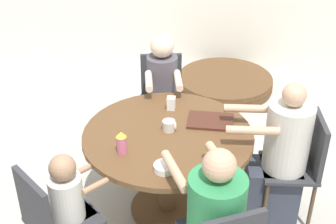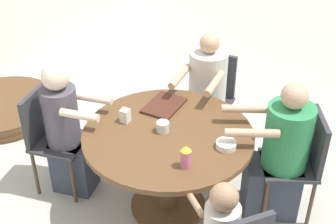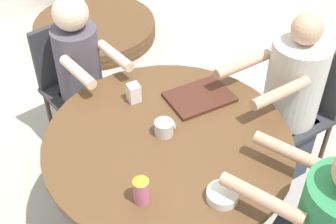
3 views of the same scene
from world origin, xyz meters
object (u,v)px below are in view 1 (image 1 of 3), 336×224
(milk_carton_small, at_px, (171,103))
(folded_table_stack, at_px, (225,82))
(person_man_teal_shirt, at_px, (279,160))
(chair_for_man_blue_shirt, at_px, (162,93))
(person_toddler, at_px, (73,217))
(chair_for_toddler, at_px, (50,218))
(bowl_white_shallow, at_px, (164,167))
(coffee_mug, at_px, (169,126))
(chair_for_man_teal_shirt, at_px, (302,160))
(person_man_blue_shirt, at_px, (163,100))
(sippy_cup, at_px, (121,142))

(milk_carton_small, xyz_separation_m, folded_table_stack, (0.41, 1.82, -0.71))
(person_man_teal_shirt, relative_size, folded_table_stack, 1.03)
(chair_for_man_blue_shirt, bearing_deg, person_toddler, 66.65)
(chair_for_toddler, bearing_deg, chair_for_man_blue_shirt, 115.71)
(chair_for_man_blue_shirt, height_order, person_toddler, person_toddler)
(person_toddler, relative_size, bowl_white_shallow, 6.65)
(coffee_mug, height_order, bowl_white_shallow, coffee_mug)
(chair_for_man_blue_shirt, bearing_deg, bowl_white_shallow, 88.05)
(chair_for_man_teal_shirt, bearing_deg, folded_table_stack, 11.55)
(person_toddler, height_order, folded_table_stack, person_toddler)
(chair_for_man_teal_shirt, xyz_separation_m, chair_for_toddler, (-1.64, -0.84, 0.00))
(chair_for_toddler, height_order, person_man_teal_shirt, person_man_teal_shirt)
(person_man_teal_shirt, relative_size, milk_carton_small, 11.04)
(person_toddler, xyz_separation_m, milk_carton_small, (0.52, 0.99, 0.34))
(chair_for_man_blue_shirt, distance_m, bowl_white_shallow, 1.45)
(chair_for_man_blue_shirt, bearing_deg, folded_table_stack, -127.10)
(milk_carton_small, xyz_separation_m, bowl_white_shallow, (0.06, -0.79, -0.03))
(chair_for_toddler, bearing_deg, person_man_blue_shirt, 113.29)
(chair_for_man_blue_shirt, xyz_separation_m, chair_for_man_teal_shirt, (1.19, -0.90, 0.00))
(coffee_mug, bearing_deg, chair_for_man_blue_shirt, 101.71)
(person_toddler, bearing_deg, chair_for_man_teal_shirt, 65.46)
(bowl_white_shallow, distance_m, folded_table_stack, 2.72)
(folded_table_stack, bearing_deg, person_toddler, -108.43)
(sippy_cup, xyz_separation_m, folded_table_stack, (0.67, 2.45, -0.74))
(person_man_blue_shirt, xyz_separation_m, coffee_mug, (0.16, -0.78, 0.23))
(person_man_teal_shirt, distance_m, coffee_mug, 0.86)
(person_man_blue_shirt, distance_m, milk_carton_small, 0.55)
(coffee_mug, bearing_deg, folded_table_stack, 79.67)
(chair_for_man_teal_shirt, bearing_deg, sippy_cup, 101.17)
(person_toddler, bearing_deg, chair_for_toddler, -90.00)
(sippy_cup, bearing_deg, person_man_teal_shirt, 17.36)
(chair_for_toddler, distance_m, bowl_white_shallow, 0.79)
(chair_for_man_teal_shirt, relative_size, chair_for_toddler, 1.00)
(sippy_cup, height_order, bowl_white_shallow, sippy_cup)
(person_toddler, xyz_separation_m, folded_table_stack, (0.94, 2.81, -0.36))
(chair_for_man_teal_shirt, distance_m, chair_for_toddler, 1.85)
(folded_table_stack, bearing_deg, chair_for_man_teal_shirt, -73.87)
(person_man_teal_shirt, bearing_deg, milk_carton_small, 66.92)
(person_man_blue_shirt, distance_m, bowl_white_shallow, 1.29)
(sippy_cup, bearing_deg, chair_for_man_blue_shirt, 85.93)
(chair_for_man_blue_shirt, distance_m, milk_carton_small, 0.70)
(chair_for_toddler, relative_size, person_toddler, 0.93)
(sippy_cup, height_order, milk_carton_small, sippy_cup)
(person_man_blue_shirt, bearing_deg, folded_table_stack, -123.27)
(chair_for_man_blue_shirt, relative_size, sippy_cup, 5.29)
(bowl_white_shallow, bearing_deg, chair_for_man_teal_shirt, 28.31)
(chair_for_man_teal_shirt, distance_m, milk_carton_small, 1.08)
(chair_for_toddler, distance_m, sippy_cup, 0.67)
(milk_carton_small, bearing_deg, person_toddler, -117.84)
(person_toddler, relative_size, folded_table_stack, 0.84)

